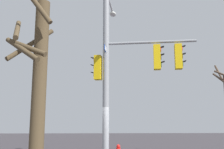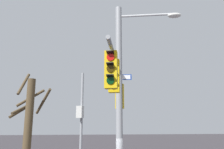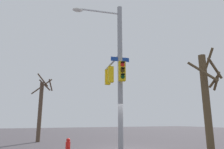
{
  "view_description": "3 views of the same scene",
  "coord_description": "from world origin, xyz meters",
  "views": [
    {
      "loc": [
        0.83,
        11.38,
        1.81
      ],
      "look_at": [
        0.17,
        -0.14,
        3.91
      ],
      "focal_mm": 43.16,
      "sensor_mm": 36.0,
      "label": 1
    },
    {
      "loc": [
        -8.78,
        0.62,
        3.27
      ],
      "look_at": [
        0.46,
        -0.12,
        5.2
      ],
      "focal_mm": 34.5,
      "sensor_mm": 36.0,
      "label": 2
    },
    {
      "loc": [
        10.6,
        -5.59,
        1.6
      ],
      "look_at": [
        0.48,
        -0.96,
        4.11
      ],
      "focal_mm": 32.92,
      "sensor_mm": 36.0,
      "label": 3
    }
  ],
  "objects": [
    {
      "name": "main_signal_pole_assembly",
      "position": [
        -0.22,
        -0.42,
        4.59
      ],
      "size": [
        4.63,
        3.61,
        8.42
      ],
      "rotation": [
        0.0,
        0.0,
        2.96
      ],
      "color": "gray",
      "rests_on": "ground"
    },
    {
      "name": "fire_hydrant",
      "position": [
        -0.33,
        -3.06,
        0.34
      ],
      "size": [
        0.38,
        0.24,
        0.73
      ],
      "color": "red",
      "rests_on": "ground"
    },
    {
      "name": "bare_tree_across_street",
      "position": [
        2.48,
        3.91,
        2.89
      ],
      "size": [
        1.46,
        2.04,
        5.69
      ],
      "color": "brown",
      "rests_on": "ground"
    },
    {
      "name": "bare_tree_behind_pole",
      "position": [
        -6.82,
        -3.89,
        2.64
      ],
      "size": [
        1.82,
        1.68,
        5.31
      ],
      "color": "#4E3C2E",
      "rests_on": "ground"
    }
  ]
}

